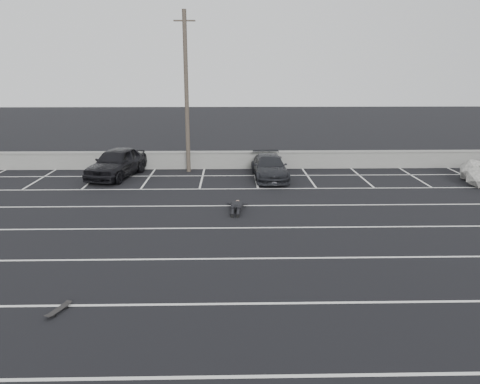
{
  "coord_description": "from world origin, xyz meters",
  "views": [
    {
      "loc": [
        -0.43,
        -14.1,
        6.02
      ],
      "look_at": [
        -0.02,
        4.64,
        1.0
      ],
      "focal_mm": 35.0,
      "sensor_mm": 36.0,
      "label": 1
    }
  ],
  "objects_px": {
    "car_right": "(270,167)",
    "person": "(237,203)",
    "trash_bin": "(277,164)",
    "car_left": "(117,163)",
    "skateboard": "(59,310)",
    "utility_pole": "(186,93)"
  },
  "relations": [
    {
      "from": "car_right",
      "to": "skateboard",
      "type": "height_order",
      "value": "car_right"
    },
    {
      "from": "car_right",
      "to": "utility_pole",
      "type": "xyz_separation_m",
      "value": [
        -4.67,
        1.92,
        3.96
      ]
    },
    {
      "from": "car_left",
      "to": "car_right",
      "type": "relative_size",
      "value": 1.09
    },
    {
      "from": "car_left",
      "to": "person",
      "type": "bearing_deg",
      "value": -29.68
    },
    {
      "from": "trash_bin",
      "to": "car_right",
      "type": "bearing_deg",
      "value": -108.66
    },
    {
      "from": "trash_bin",
      "to": "car_left",
      "type": "bearing_deg",
      "value": -173.22
    },
    {
      "from": "trash_bin",
      "to": "skateboard",
      "type": "distance_m",
      "value": 17.75
    },
    {
      "from": "utility_pole",
      "to": "trash_bin",
      "type": "xyz_separation_m",
      "value": [
        5.22,
        -0.27,
        -4.14
      ]
    },
    {
      "from": "car_left",
      "to": "utility_pole",
      "type": "distance_m",
      "value": 5.61
    },
    {
      "from": "utility_pole",
      "to": "person",
      "type": "height_order",
      "value": "utility_pole"
    },
    {
      "from": "skateboard",
      "to": "utility_pole",
      "type": "bearing_deg",
      "value": 104.52
    },
    {
      "from": "person",
      "to": "utility_pole",
      "type": "bearing_deg",
      "value": 114.47
    },
    {
      "from": "utility_pole",
      "to": "skateboard",
      "type": "relative_size",
      "value": 12.73
    },
    {
      "from": "skateboard",
      "to": "trash_bin",
      "type": "bearing_deg",
      "value": 87.41
    },
    {
      "from": "car_left",
      "to": "utility_pole",
      "type": "relative_size",
      "value": 0.53
    },
    {
      "from": "car_right",
      "to": "skateboard",
      "type": "bearing_deg",
      "value": -116.3
    },
    {
      "from": "car_right",
      "to": "utility_pole",
      "type": "relative_size",
      "value": 0.49
    },
    {
      "from": "car_left",
      "to": "trash_bin",
      "type": "bearing_deg",
      "value": 20.5
    },
    {
      "from": "car_right",
      "to": "person",
      "type": "distance_m",
      "value": 6.07
    },
    {
      "from": "car_left",
      "to": "trash_bin",
      "type": "distance_m",
      "value": 9.21
    },
    {
      "from": "trash_bin",
      "to": "skateboard",
      "type": "relative_size",
      "value": 1.27
    },
    {
      "from": "car_left",
      "to": "person",
      "type": "xyz_separation_m",
      "value": [
        6.67,
        -6.31,
        -0.58
      ]
    }
  ]
}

